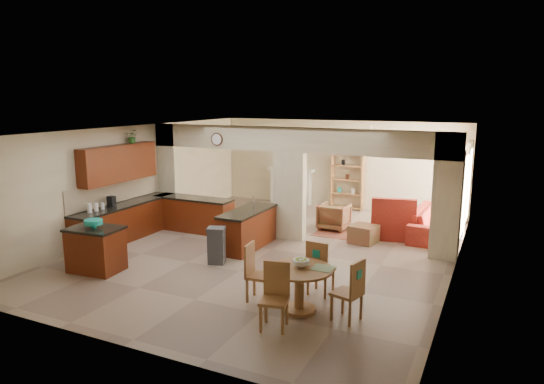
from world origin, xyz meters
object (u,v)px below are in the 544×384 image
at_px(kitchen_island, 96,249).
at_px(sofa, 435,222).
at_px(dining_table, 299,282).
at_px(armchair, 334,217).

xyz_separation_m(kitchen_island, sofa, (5.96, 5.66, -0.10)).
bearing_deg(kitchen_island, dining_table, -4.48).
distance_m(kitchen_island, sofa, 8.22).
xyz_separation_m(dining_table, armchair, (-1.09, 5.14, -0.15)).
distance_m(sofa, armchair, 2.60).
height_order(kitchen_island, armchair, kitchen_island).
bearing_deg(dining_table, armchair, 101.97).
bearing_deg(dining_table, kitchen_island, -179.76).
bearing_deg(kitchen_island, sofa, 38.85).
relative_size(kitchen_island, armchair, 1.45).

